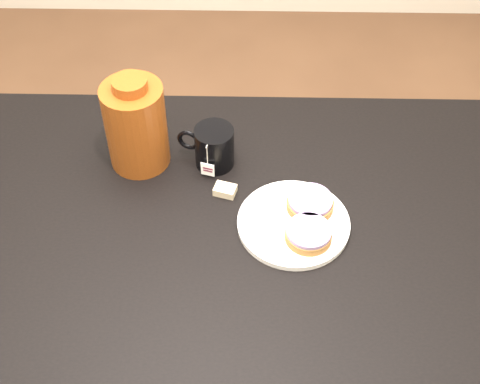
{
  "coord_description": "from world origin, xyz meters",
  "views": [
    {
      "loc": [
        0.1,
        -0.82,
        1.8
      ],
      "look_at": [
        0.08,
        0.08,
        0.81
      ],
      "focal_mm": 50.0,
      "sensor_mm": 36.0,
      "label": 1
    }
  ],
  "objects_px": {
    "table": "(200,267)",
    "plate": "(294,223)",
    "teabag_pouch": "(225,190)",
    "mug": "(213,147)",
    "bagel_back": "(310,203)",
    "bagel_front": "(309,234)",
    "bagel_package": "(136,125)"
  },
  "relations": [
    {
      "from": "table",
      "to": "bagel_front",
      "type": "height_order",
      "value": "bagel_front"
    },
    {
      "from": "bagel_back",
      "to": "mug",
      "type": "xyz_separation_m",
      "value": [
        -0.2,
        0.14,
        0.02
      ]
    },
    {
      "from": "mug",
      "to": "bagel_package",
      "type": "xyz_separation_m",
      "value": [
        -0.16,
        0.01,
        0.05
      ]
    },
    {
      "from": "bagel_back",
      "to": "mug",
      "type": "bearing_deg",
      "value": 145.83
    },
    {
      "from": "bagel_front",
      "to": "mug",
      "type": "xyz_separation_m",
      "value": [
        -0.2,
        0.22,
        0.02
      ]
    },
    {
      "from": "bagel_back",
      "to": "bagel_front",
      "type": "bearing_deg",
      "value": -95.1
    },
    {
      "from": "plate",
      "to": "mug",
      "type": "xyz_separation_m",
      "value": [
        -0.17,
        0.18,
        0.04
      ]
    },
    {
      "from": "table",
      "to": "mug",
      "type": "bearing_deg",
      "value": 84.48
    },
    {
      "from": "plate",
      "to": "teabag_pouch",
      "type": "xyz_separation_m",
      "value": [
        -0.14,
        0.09,
        0.0
      ]
    },
    {
      "from": "mug",
      "to": "bagel_package",
      "type": "bearing_deg",
      "value": -166.98
    },
    {
      "from": "plate",
      "to": "teabag_pouch",
      "type": "relative_size",
      "value": 5.06
    },
    {
      "from": "bagel_back",
      "to": "mug",
      "type": "relative_size",
      "value": 0.81
    },
    {
      "from": "bagel_front",
      "to": "bagel_package",
      "type": "relative_size",
      "value": 0.53
    },
    {
      "from": "table",
      "to": "teabag_pouch",
      "type": "bearing_deg",
      "value": 69.51
    },
    {
      "from": "bagel_front",
      "to": "teabag_pouch",
      "type": "height_order",
      "value": "bagel_front"
    },
    {
      "from": "plate",
      "to": "bagel_package",
      "type": "bearing_deg",
      "value": 150.95
    },
    {
      "from": "bagel_front",
      "to": "table",
      "type": "bearing_deg",
      "value": -178.91
    },
    {
      "from": "mug",
      "to": "teabag_pouch",
      "type": "distance_m",
      "value": 0.1
    },
    {
      "from": "bagel_back",
      "to": "bagel_front",
      "type": "xyz_separation_m",
      "value": [
        -0.01,
        -0.08,
        0.0
      ]
    },
    {
      "from": "bagel_back",
      "to": "teabag_pouch",
      "type": "height_order",
      "value": "bagel_back"
    },
    {
      "from": "plate",
      "to": "teabag_pouch",
      "type": "height_order",
      "value": "teabag_pouch"
    },
    {
      "from": "bagel_front",
      "to": "bagel_back",
      "type": "bearing_deg",
      "value": 84.9
    },
    {
      "from": "plate",
      "to": "bagel_back",
      "type": "height_order",
      "value": "bagel_back"
    },
    {
      "from": "table",
      "to": "plate",
      "type": "distance_m",
      "value": 0.22
    },
    {
      "from": "table",
      "to": "bagel_package",
      "type": "xyz_separation_m",
      "value": [
        -0.14,
        0.23,
        0.19
      ]
    },
    {
      "from": "bagel_back",
      "to": "bagel_front",
      "type": "relative_size",
      "value": 0.94
    },
    {
      "from": "bagel_back",
      "to": "bagel_package",
      "type": "relative_size",
      "value": 0.5
    },
    {
      "from": "plate",
      "to": "bagel_front",
      "type": "height_order",
      "value": "bagel_front"
    },
    {
      "from": "table",
      "to": "teabag_pouch",
      "type": "distance_m",
      "value": 0.17
    },
    {
      "from": "plate",
      "to": "bagel_front",
      "type": "distance_m",
      "value": 0.05
    },
    {
      "from": "teabag_pouch",
      "to": "bagel_back",
      "type": "bearing_deg",
      "value": -15.06
    },
    {
      "from": "mug",
      "to": "bagel_package",
      "type": "height_order",
      "value": "bagel_package"
    }
  ]
}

